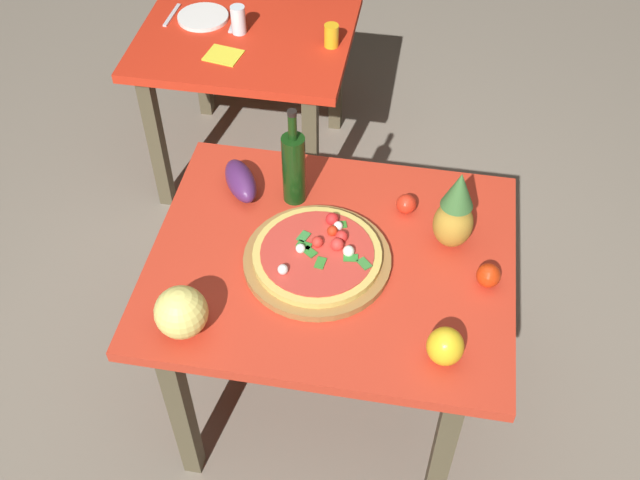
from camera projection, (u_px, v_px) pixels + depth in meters
ground_plane at (330, 382)px, 2.87m from camera, size 10.00×10.00×0.00m
display_table at (331, 275)px, 2.40m from camera, size 1.12×0.92×0.72m
background_table at (247, 55)px, 3.27m from camera, size 0.90×0.78×0.72m
dining_chair at (249, 5)px, 3.79m from camera, size 0.41×0.41×0.85m
pizza_board at (317, 260)px, 2.31m from camera, size 0.45×0.45×0.02m
pizza at (318, 253)px, 2.29m from camera, size 0.39×0.39×0.06m
wine_bottle at (294, 167)px, 2.41m from camera, size 0.08×0.08×0.36m
pineapple_left at (455, 213)px, 2.28m from camera, size 0.12×0.12×0.29m
melon at (181, 312)px, 2.10m from camera, size 0.15×0.15×0.15m
bell_pepper at (445, 346)px, 2.05m from camera, size 0.10×0.10×0.11m
eggplant at (241, 181)px, 2.50m from camera, size 0.18×0.22×0.09m
tomato_by_bottle at (406, 204)px, 2.44m from camera, size 0.07×0.07×0.07m
tomato_near_board at (488, 275)px, 2.24m from camera, size 0.07×0.07×0.07m
drinking_glass_juice at (331, 36)px, 3.08m from camera, size 0.06×0.06×0.10m
drinking_glass_water at (238, 20)px, 3.14m from camera, size 0.06×0.06×0.12m
dinner_plate at (203, 17)px, 3.25m from camera, size 0.22×0.22×0.02m
fork_utensil at (172, 15)px, 3.27m from camera, size 0.03×0.18×0.01m
knife_utensil at (235, 21)px, 3.24m from camera, size 0.02×0.18×0.01m
napkin_folded at (223, 55)px, 3.07m from camera, size 0.16×0.14×0.01m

